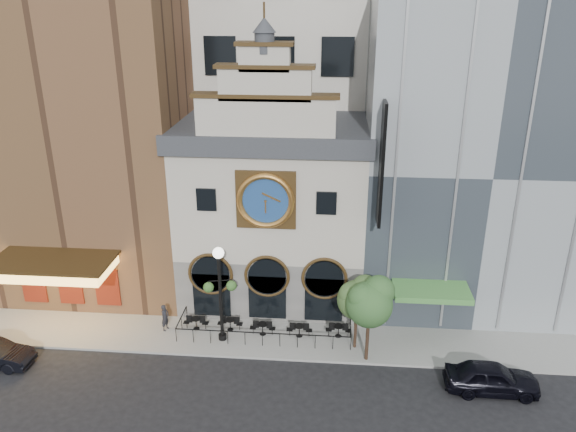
{
  "coord_description": "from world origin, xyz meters",
  "views": [
    {
      "loc": [
        3.93,
        -27.17,
        19.98
      ],
      "look_at": [
        1.15,
        6.0,
        6.73
      ],
      "focal_mm": 35.0,
      "sensor_mm": 36.0,
      "label": 1
    }
  ],
  "objects_px": {
    "bistro_3": "(299,330)",
    "car_right": "(492,378)",
    "tree_right": "(370,301)",
    "bistro_1": "(230,323)",
    "bistro_4": "(338,330)",
    "bistro_2": "(263,328)",
    "bistro_0": "(196,322)",
    "pedestrian": "(165,317)",
    "tree_left": "(358,297)",
    "lamppost": "(220,284)"
  },
  "relations": [
    {
      "from": "bistro_2",
      "to": "car_right",
      "type": "distance_m",
      "value": 13.52
    },
    {
      "from": "bistro_1",
      "to": "bistro_2",
      "type": "relative_size",
      "value": 1.0
    },
    {
      "from": "bistro_3",
      "to": "bistro_4",
      "type": "distance_m",
      "value": 2.42
    },
    {
      "from": "bistro_2",
      "to": "lamppost",
      "type": "distance_m",
      "value": 4.2
    },
    {
      "from": "bistro_3",
      "to": "car_right",
      "type": "height_order",
      "value": "car_right"
    },
    {
      "from": "bistro_4",
      "to": "lamppost",
      "type": "relative_size",
      "value": 0.25
    },
    {
      "from": "lamppost",
      "to": "car_right",
      "type": "bearing_deg",
      "value": -25.57
    },
    {
      "from": "bistro_1",
      "to": "car_right",
      "type": "bearing_deg",
      "value": -16.47
    },
    {
      "from": "bistro_3",
      "to": "bistro_4",
      "type": "xyz_separation_m",
      "value": [
        2.41,
        0.19,
        0.0
      ]
    },
    {
      "from": "bistro_1",
      "to": "car_right",
      "type": "distance_m",
      "value": 15.63
    },
    {
      "from": "pedestrian",
      "to": "tree_right",
      "type": "xyz_separation_m",
      "value": [
        12.55,
        -2.0,
        2.97
      ]
    },
    {
      "from": "tree_left",
      "to": "lamppost",
      "type": "bearing_deg",
      "value": 179.23
    },
    {
      "from": "tree_left",
      "to": "tree_right",
      "type": "distance_m",
      "value": 1.38
    },
    {
      "from": "bistro_1",
      "to": "lamppost",
      "type": "relative_size",
      "value": 0.25
    },
    {
      "from": "tree_left",
      "to": "tree_right",
      "type": "xyz_separation_m",
      "value": [
        0.64,
        -1.15,
        0.42
      ]
    },
    {
      "from": "bistro_0",
      "to": "tree_left",
      "type": "height_order",
      "value": "tree_left"
    },
    {
      "from": "bistro_3",
      "to": "pedestrian",
      "type": "xyz_separation_m",
      "value": [
        -8.47,
        0.04,
        0.42
      ]
    },
    {
      "from": "bistro_2",
      "to": "pedestrian",
      "type": "xyz_separation_m",
      "value": [
        -6.18,
        0.02,
        0.42
      ]
    },
    {
      "from": "bistro_1",
      "to": "pedestrian",
      "type": "height_order",
      "value": "pedestrian"
    },
    {
      "from": "bistro_1",
      "to": "tree_left",
      "type": "distance_m",
      "value": 8.46
    },
    {
      "from": "car_right",
      "to": "tree_right",
      "type": "relative_size",
      "value": 0.94
    },
    {
      "from": "bistro_2",
      "to": "bistro_4",
      "type": "relative_size",
      "value": 1.0
    },
    {
      "from": "pedestrian",
      "to": "bistro_3",
      "type": "bearing_deg",
      "value": -71.11
    },
    {
      "from": "bistro_3",
      "to": "tree_left",
      "type": "distance_m",
      "value": 4.61
    },
    {
      "from": "bistro_2",
      "to": "pedestrian",
      "type": "distance_m",
      "value": 6.19
    },
    {
      "from": "bistro_4",
      "to": "bistro_1",
      "type": "bearing_deg",
      "value": 178.62
    },
    {
      "from": "tree_left",
      "to": "tree_right",
      "type": "relative_size",
      "value": 0.89
    },
    {
      "from": "bistro_0",
      "to": "bistro_2",
      "type": "xyz_separation_m",
      "value": [
        4.28,
        -0.26,
        0.0
      ]
    },
    {
      "from": "bistro_1",
      "to": "pedestrian",
      "type": "distance_m",
      "value": 4.1
    },
    {
      "from": "bistro_3",
      "to": "lamppost",
      "type": "relative_size",
      "value": 0.25
    },
    {
      "from": "bistro_4",
      "to": "tree_right",
      "type": "xyz_separation_m",
      "value": [
        1.67,
        -2.15,
        3.39
      ]
    },
    {
      "from": "bistro_3",
      "to": "lamppost",
      "type": "xyz_separation_m",
      "value": [
        -4.69,
        -0.7,
        3.37
      ]
    },
    {
      "from": "tree_right",
      "to": "bistro_0",
      "type": "bearing_deg",
      "value": 168.15
    },
    {
      "from": "bistro_1",
      "to": "pedestrian",
      "type": "relative_size",
      "value": 0.9
    },
    {
      "from": "bistro_2",
      "to": "tree_left",
      "type": "distance_m",
      "value": 6.5
    },
    {
      "from": "bistro_0",
      "to": "pedestrian",
      "type": "relative_size",
      "value": 0.9
    },
    {
      "from": "bistro_1",
      "to": "bistro_4",
      "type": "xyz_separation_m",
      "value": [
        6.81,
        -0.16,
        0.0
      ]
    },
    {
      "from": "bistro_1",
      "to": "lamppost",
      "type": "xyz_separation_m",
      "value": [
        -0.29,
        -1.05,
        3.37
      ]
    },
    {
      "from": "car_right",
      "to": "bistro_1",
      "type": "bearing_deg",
      "value": 74.32
    },
    {
      "from": "bistro_4",
      "to": "bistro_2",
      "type": "bearing_deg",
      "value": -177.92
    },
    {
      "from": "bistro_2",
      "to": "bistro_3",
      "type": "xyz_separation_m",
      "value": [
        2.29,
        -0.02,
        0.0
      ]
    },
    {
      "from": "car_right",
      "to": "tree_right",
      "type": "xyz_separation_m",
      "value": [
        -6.51,
        2.12,
        3.16
      ]
    },
    {
      "from": "tree_left",
      "to": "bistro_3",
      "type": "bearing_deg",
      "value": 166.77
    },
    {
      "from": "pedestrian",
      "to": "bistro_1",
      "type": "bearing_deg",
      "value": -66.45
    },
    {
      "from": "bistro_1",
      "to": "tree_left",
      "type": "xyz_separation_m",
      "value": [
        7.84,
        -1.16,
        2.97
      ]
    },
    {
      "from": "car_right",
      "to": "lamppost",
      "type": "xyz_separation_m",
      "value": [
        -15.28,
        3.38,
        3.14
      ]
    },
    {
      "from": "bistro_0",
      "to": "pedestrian",
      "type": "distance_m",
      "value": 1.96
    },
    {
      "from": "car_right",
      "to": "pedestrian",
      "type": "distance_m",
      "value": 19.5
    },
    {
      "from": "bistro_0",
      "to": "pedestrian",
      "type": "xyz_separation_m",
      "value": [
        -1.9,
        -0.24,
        0.42
      ]
    },
    {
      "from": "bistro_2",
      "to": "car_right",
      "type": "bearing_deg",
      "value": -17.64
    }
  ]
}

